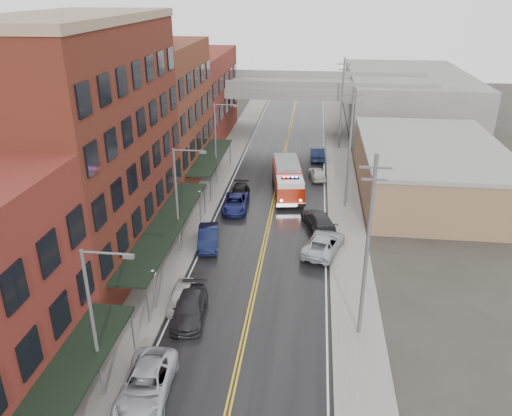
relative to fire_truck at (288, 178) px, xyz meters
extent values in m
cube|color=black|center=(-1.23, -7.99, -1.73)|extent=(11.00, 160.00, 0.02)
cube|color=slate|center=(-8.53, -7.99, -1.66)|extent=(3.00, 160.00, 0.15)
cube|color=slate|center=(6.07, -7.99, -1.66)|extent=(3.00, 160.00, 0.15)
cube|color=gray|center=(-6.88, -7.99, -1.66)|extent=(0.30, 160.00, 0.15)
cube|color=gray|center=(4.42, -7.99, -1.66)|extent=(0.30, 160.00, 0.15)
cube|color=#572417|center=(-14.53, -14.99, 7.26)|extent=(9.00, 20.00, 18.00)
cube|color=brown|center=(-14.53, 2.51, 5.76)|extent=(9.00, 15.00, 15.00)
cube|color=maroon|center=(-14.53, 20.01, 4.26)|extent=(9.00, 20.00, 12.00)
cube|color=#93694F|center=(14.77, 2.01, 0.76)|extent=(14.00, 22.00, 5.00)
cube|color=slate|center=(16.77, 32.01, 2.26)|extent=(18.00, 30.00, 8.00)
cube|color=black|center=(-8.73, -33.99, 1.26)|extent=(2.60, 16.00, 0.18)
cylinder|color=slate|center=(-7.58, -26.39, -0.24)|extent=(0.10, 0.10, 3.00)
cube|color=black|center=(-8.73, -14.99, 1.26)|extent=(2.60, 18.00, 0.18)
cylinder|color=slate|center=(-7.58, -23.59, -0.24)|extent=(0.10, 0.10, 3.00)
cylinder|color=slate|center=(-7.58, -6.39, -0.24)|extent=(0.10, 0.10, 3.00)
cube|color=black|center=(-8.73, 2.51, 1.26)|extent=(2.60, 13.00, 0.18)
cylinder|color=slate|center=(-7.58, -3.59, -0.24)|extent=(0.10, 0.10, 3.00)
cylinder|color=slate|center=(-7.58, 8.61, -0.24)|extent=(0.10, 0.10, 3.00)
cylinder|color=#59595B|center=(-7.63, -21.99, -0.34)|extent=(0.14, 0.14, 2.80)
sphere|color=silver|center=(-7.63, -21.99, 1.16)|extent=(0.44, 0.44, 0.44)
cylinder|color=#59595B|center=(-7.63, -7.99, -0.34)|extent=(0.14, 0.14, 2.80)
sphere|color=silver|center=(-7.63, -7.99, 1.16)|extent=(0.44, 0.44, 0.44)
cylinder|color=#59595B|center=(-8.03, -29.99, 2.76)|extent=(0.18, 0.18, 9.00)
cylinder|color=#59595B|center=(-6.83, -29.99, 7.16)|extent=(2.40, 0.12, 0.12)
cube|color=#59595B|center=(-5.73, -29.99, 7.06)|extent=(0.50, 0.22, 0.18)
cylinder|color=#59595B|center=(-8.03, -13.99, 2.76)|extent=(0.18, 0.18, 9.00)
cylinder|color=#59595B|center=(-6.83, -13.99, 7.16)|extent=(2.40, 0.12, 0.12)
cube|color=#59595B|center=(-5.73, -13.99, 7.06)|extent=(0.50, 0.22, 0.18)
cylinder|color=#59595B|center=(-8.03, 2.01, 2.76)|extent=(0.18, 0.18, 9.00)
cylinder|color=#59595B|center=(-6.83, 2.01, 7.16)|extent=(2.40, 0.12, 0.12)
cube|color=#59595B|center=(-5.73, 2.01, 7.06)|extent=(0.50, 0.22, 0.18)
cylinder|color=#59595B|center=(5.97, -22.99, 4.26)|extent=(0.24, 0.24, 12.00)
cube|color=#59595B|center=(5.97, -22.99, 9.46)|extent=(1.80, 0.12, 0.12)
cube|color=#59595B|center=(5.97, -22.99, 8.76)|extent=(1.40, 0.12, 0.12)
cylinder|color=#59595B|center=(5.97, -2.99, 4.26)|extent=(0.24, 0.24, 12.00)
cube|color=#59595B|center=(5.97, -2.99, 9.46)|extent=(1.80, 0.12, 0.12)
cube|color=#59595B|center=(5.97, -2.99, 8.76)|extent=(1.40, 0.12, 0.12)
cylinder|color=#59595B|center=(5.97, 17.01, 4.26)|extent=(0.24, 0.24, 12.00)
cube|color=#59595B|center=(5.97, 17.01, 9.46)|extent=(1.80, 0.12, 0.12)
cube|color=#59595B|center=(5.97, 17.01, 8.76)|extent=(1.40, 0.12, 0.12)
cube|color=slate|center=(-1.23, 24.01, 5.01)|extent=(40.00, 10.00, 1.50)
cube|color=slate|center=(-12.23, 24.01, 1.26)|extent=(1.60, 8.00, 6.00)
cube|color=slate|center=(9.77, 24.01, 1.26)|extent=(1.60, 8.00, 6.00)
cube|color=#931906|center=(-0.19, 1.37, -0.02)|extent=(3.59, 6.40, 2.32)
cube|color=#931906|center=(0.41, -2.89, -0.36)|extent=(3.14, 3.23, 1.66)
cube|color=silver|center=(0.41, -2.89, 0.75)|extent=(2.97, 2.99, 0.55)
cube|color=black|center=(0.38, -2.67, -0.02)|extent=(3.00, 2.14, 0.88)
cube|color=slate|center=(-0.19, 1.37, 1.30)|extent=(3.25, 5.93, 0.33)
cube|color=black|center=(0.41, -2.89, 1.11)|extent=(1.79, 0.55, 0.15)
sphere|color=#FF0C0C|center=(-0.19, -2.98, 1.20)|extent=(0.22, 0.22, 0.22)
sphere|color=#1933FF|center=(1.01, -2.81, 1.20)|extent=(0.22, 0.22, 0.22)
cylinder|color=black|center=(-0.78, -3.17, -1.18)|extent=(1.15, 0.54, 1.10)
cylinder|color=black|center=(1.63, -2.83, -1.18)|extent=(1.15, 0.54, 1.10)
cylinder|color=black|center=(-1.32, 0.65, -1.18)|extent=(1.15, 0.54, 1.10)
cylinder|color=black|center=(1.09, 1.00, -1.18)|extent=(1.15, 0.54, 1.10)
cylinder|color=black|center=(-1.71, 3.39, -1.18)|extent=(1.15, 0.54, 1.10)
cylinder|color=black|center=(0.70, 3.73, -1.18)|extent=(1.15, 0.54, 1.10)
imported|color=#B4B6BD|center=(-5.74, -29.70, -0.96)|extent=(2.93, 5.75, 1.56)
imported|color=#242426|center=(-5.12, -22.53, -1.01)|extent=(2.42, 5.17, 1.46)
imported|color=silver|center=(-6.02, -21.19, -1.06)|extent=(1.89, 4.08, 1.36)
imported|color=black|center=(-5.96, -12.49, -0.96)|extent=(2.40, 4.91, 1.55)
imported|color=navy|center=(-4.83, -4.79, -1.02)|extent=(2.57, 5.22, 1.42)
imported|color=black|center=(-4.83, -2.30, -1.05)|extent=(2.11, 4.80, 1.37)
imported|color=#B1B6BA|center=(3.77, -12.43, -0.96)|extent=(4.08, 6.12, 1.56)
imported|color=#27282A|center=(3.31, -7.89, -0.97)|extent=(3.68, 5.66, 1.52)
imported|color=#BCBCBC|center=(3.13, 4.83, -1.06)|extent=(2.28, 4.21, 1.36)
imported|color=black|center=(3.08, 11.95, -0.95)|extent=(1.92, 4.85, 1.57)
camera|label=1|loc=(2.54, -49.36, 18.52)|focal=35.00mm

